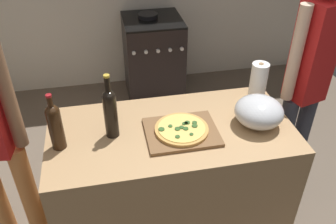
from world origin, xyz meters
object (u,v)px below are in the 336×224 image
at_px(pizza, 182,129).
at_px(wine_bottle_dark, 110,111).
at_px(mixing_bowl, 259,112).
at_px(stove, 153,58).
at_px(paper_towel_roll, 258,81).
at_px(wine_bottle_amber, 55,125).
at_px(person_in_red, 307,78).

height_order(pizza, wine_bottle_dark, wine_bottle_dark).
height_order(pizza, mixing_bowl, mixing_bowl).
height_order(pizza, stove, pizza).
distance_m(mixing_bowl, wine_bottle_dark, 0.83).
distance_m(mixing_bowl, paper_towel_roll, 0.29).
height_order(paper_towel_roll, wine_bottle_dark, wine_bottle_dark).
bearing_deg(stove, wine_bottle_dark, -105.88).
relative_size(pizza, mixing_bowl, 1.08).
distance_m(mixing_bowl, stove, 2.02).
xyz_separation_m(mixing_bowl, wine_bottle_amber, (-1.11, 0.02, 0.06)).
distance_m(pizza, stove, 1.99).
relative_size(pizza, paper_towel_roll, 1.22).
bearing_deg(pizza, stove, 85.52).
bearing_deg(paper_towel_roll, person_in_red, 5.02).
bearing_deg(pizza, wine_bottle_dark, 170.16).
height_order(pizza, wine_bottle_amber, wine_bottle_amber).
bearing_deg(wine_bottle_amber, person_in_red, 10.01).
bearing_deg(mixing_bowl, stove, 98.85).
bearing_deg(person_in_red, wine_bottle_dark, -169.78).
xyz_separation_m(stove, person_in_red, (0.76, -1.62, 0.57)).
height_order(paper_towel_roll, stove, paper_towel_roll).
height_order(mixing_bowl, person_in_red, person_in_red).
bearing_deg(paper_towel_roll, mixing_bowl, -111.56).
bearing_deg(pizza, wine_bottle_amber, 178.29).
xyz_separation_m(wine_bottle_amber, stove, (0.81, 1.89, -0.63)).
xyz_separation_m(wine_bottle_amber, person_in_red, (1.57, 0.28, -0.06)).
bearing_deg(person_in_red, stove, 115.24).
bearing_deg(mixing_bowl, person_in_red, 32.62).
height_order(stove, person_in_red, person_in_red).
bearing_deg(stove, paper_towel_roll, -76.27).
bearing_deg(paper_towel_roll, wine_bottle_dark, -167.81).
bearing_deg(stove, wine_bottle_amber, -113.17).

